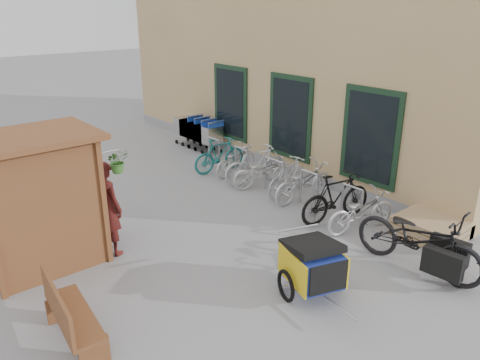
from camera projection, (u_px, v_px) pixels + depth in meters
ground at (271, 259)px, 8.59m from camera, size 80.00×80.00×0.00m
building at (326, 35)px, 14.47m from camera, size 6.07×13.00×7.00m
kiosk at (31, 185)px, 7.85m from camera, size 2.49×1.65×2.40m
bike_rack at (273, 172)px, 11.51m from camera, size 0.05×5.35×0.86m
pallet_stack at (429, 228)px, 9.31m from camera, size 1.00×1.20×0.40m
bench at (68, 314)px, 6.30m from camera, size 0.60×1.53×0.94m
shopping_carts at (198, 130)px, 14.91m from camera, size 0.60×2.03×1.08m
child_trailer at (313, 263)px, 7.40m from camera, size 1.10×1.71×0.99m
cargo_bike at (420, 240)px, 8.04m from camera, size 0.99×2.35×1.20m
person_kiosk at (108, 208)px, 8.52m from camera, size 0.60×0.75×1.80m
bike_0 at (361, 211)px, 9.54m from camera, size 1.73×0.93×0.86m
bike_1 at (336, 197)px, 9.93m from camera, size 1.87×0.83×1.08m
bike_2 at (303, 182)px, 11.00m from camera, size 1.79×0.72×0.92m
bike_3 at (288, 177)px, 11.32m from camera, size 1.60×0.65×0.93m
bike_4 at (263, 172)px, 11.79m from camera, size 1.70×1.06×0.84m
bike_5 at (256, 165)px, 11.99m from camera, size 1.82×0.92×1.05m
bike_6 at (236, 160)px, 12.73m from camera, size 1.61×0.77×0.81m
bike_7 at (219, 155)px, 12.90m from camera, size 1.63×0.59×0.96m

